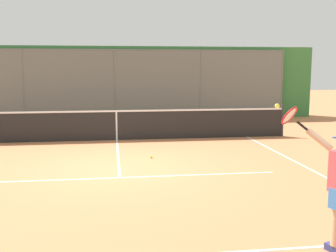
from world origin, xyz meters
The scene contains 5 objects.
ground_plane centered at (0.00, 0.00, 0.00)m, with size 60.00×60.00×0.00m, color #C67A4C.
court_line_markings centered at (0.00, 1.24, 0.00)m, with size 8.75×8.31×0.01m.
fence_backdrop centered at (0.00, -9.20, 1.60)m, with size 18.22×1.37×3.23m.
tennis_net centered at (0.00, -3.73, 0.49)m, with size 11.24×0.09×1.07m.
tennis_ball_by_sideline centered at (-0.84, -0.97, 0.03)m, with size 0.07×0.07×0.07m, color #C1D138.
Camera 1 is at (0.14, 9.26, 2.32)m, focal length 43.54 mm.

